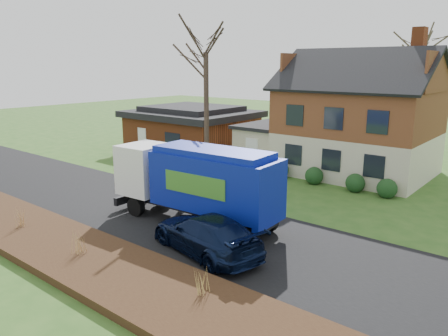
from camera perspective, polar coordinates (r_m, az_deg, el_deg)
The scene contains 13 objects.
ground at distance 20.18m, azimuth -4.55°, elevation -7.22°, with size 120.00×120.00×0.00m, color #2B531B.
road at distance 20.18m, azimuth -4.55°, elevation -7.19°, with size 80.00×7.00×0.02m, color black.
mulch_verge at distance 17.01m, azimuth -17.22°, elevation -11.35°, with size 80.00×3.50×0.30m, color black.
main_house at distance 30.02m, azimuth 16.27°, elevation 7.02°, with size 12.95×8.95×9.26m.
ranch_house at distance 36.96m, azimuth -4.19°, elevation 5.16°, with size 9.80×8.20×3.70m.
garbage_truck at distance 19.54m, azimuth -3.52°, elevation -1.55°, with size 8.46×2.73×3.57m.
silver_sedan at distance 26.31m, azimuth -7.67°, elevation -0.42°, with size 1.82×5.22×1.72m, color #A3A4AB.
navy_wagon at distance 16.92m, azimuth -2.38°, elevation -8.59°, with size 2.13×5.24×1.52m, color black.
tree_front_west at distance 28.56m, azimuth -2.41°, elevation 17.17°, with size 3.66×3.66×10.89m.
tree_back at distance 37.00m, azimuth 24.72°, elevation 15.98°, with size 3.60×3.60×11.41m.
grass_clump_west at distance 20.73m, azimuth -25.16°, elevation -5.74°, with size 0.34×0.28×0.90m.
grass_clump_mid at distance 17.11m, azimuth -18.50°, elevation -9.10°, with size 0.32×0.27×0.90m.
grass_clump_east at distance 13.72m, azimuth -2.86°, elevation -14.42°, with size 0.32×0.26×0.79m.
Camera 1 is at (13.12, -13.60, 7.10)m, focal length 35.00 mm.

